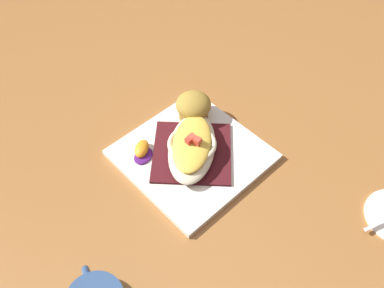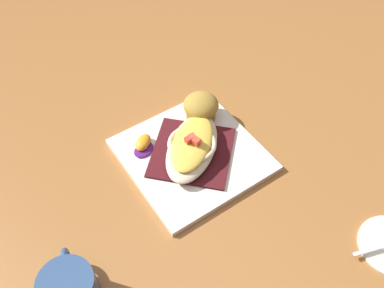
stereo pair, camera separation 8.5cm
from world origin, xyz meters
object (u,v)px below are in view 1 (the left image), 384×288
at_px(square_plate, 192,155).
at_px(orange_garnish, 142,150).
at_px(gratin_dish, 192,145).
at_px(muffin, 193,107).

xyz_separation_m(square_plate, orange_garnish, (0.07, -0.08, 0.02)).
bearing_deg(gratin_dish, square_plate, -131.83).
xyz_separation_m(square_plate, muffin, (-0.08, -0.07, 0.04)).
xyz_separation_m(gratin_dish, orange_garnish, (0.07, -0.08, -0.02)).
distance_m(square_plate, orange_garnish, 0.11).
height_order(gratin_dish, orange_garnish, gratin_dish).
distance_m(muffin, orange_garnish, 0.15).
bearing_deg(orange_garnish, gratin_dish, 131.50).
distance_m(square_plate, gratin_dish, 0.03).
height_order(muffin, orange_garnish, muffin).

